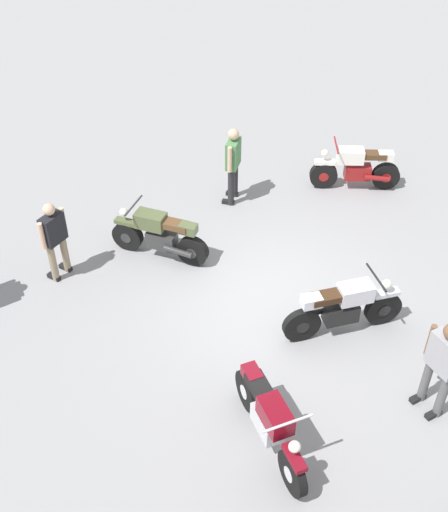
{
  "coord_description": "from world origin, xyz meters",
  "views": [
    {
      "loc": [
        4.07,
        7.13,
        7.79
      ],
      "look_at": [
        0.62,
        -0.75,
        0.75
      ],
      "focal_mm": 45.0,
      "sensor_mm": 36.0,
      "label": 1
    }
  ],
  "objects_px": {
    "motorcycle_maroon_cruiser": "(269,420)",
    "motorcycle_cream_vintage": "(356,168)",
    "motorcycle_silver_cruiser": "(344,308)",
    "person_in_green_shirt": "(233,161)",
    "motorcycle_olive_vintage": "(160,236)",
    "person_in_black_shirt": "(54,237)",
    "person_in_gray_shirt": "(442,362)"
  },
  "relations": [
    {
      "from": "motorcycle_maroon_cruiser",
      "to": "motorcycle_cream_vintage",
      "type": "xyz_separation_m",
      "value": [
        -4.69,
        -5.11,
        -0.03
      ]
    },
    {
      "from": "motorcycle_silver_cruiser",
      "to": "motorcycle_maroon_cruiser",
      "type": "xyz_separation_m",
      "value": [
        2.1,
        1.48,
        0.0
      ]
    },
    {
      "from": "motorcycle_maroon_cruiser",
      "to": "person_in_green_shirt",
      "type": "xyz_separation_m",
      "value": [
        -2.04,
        -5.74,
        0.44
      ]
    },
    {
      "from": "motorcycle_maroon_cruiser",
      "to": "motorcycle_cream_vintage",
      "type": "relative_size",
      "value": 1.14
    },
    {
      "from": "motorcycle_olive_vintage",
      "to": "motorcycle_maroon_cruiser",
      "type": "xyz_separation_m",
      "value": [
        0.0,
        4.56,
        0.03
      ]
    },
    {
      "from": "motorcycle_cream_vintage",
      "to": "person_in_black_shirt",
      "type": "height_order",
      "value": "person_in_black_shirt"
    },
    {
      "from": "person_in_green_shirt",
      "to": "motorcycle_cream_vintage",
      "type": "bearing_deg",
      "value": -154.47
    },
    {
      "from": "person_in_green_shirt",
      "to": "person_in_black_shirt",
      "type": "relative_size",
      "value": 1.06
    },
    {
      "from": "motorcycle_olive_vintage",
      "to": "motorcycle_cream_vintage",
      "type": "relative_size",
      "value": 0.83
    },
    {
      "from": "motorcycle_silver_cruiser",
      "to": "person_in_green_shirt",
      "type": "xyz_separation_m",
      "value": [
        0.06,
        -4.26,
        0.44
      ]
    },
    {
      "from": "motorcycle_olive_vintage",
      "to": "motorcycle_maroon_cruiser",
      "type": "bearing_deg",
      "value": 133.84
    },
    {
      "from": "motorcycle_silver_cruiser",
      "to": "person_in_gray_shirt",
      "type": "bearing_deg",
      "value": -70.56
    },
    {
      "from": "motorcycle_maroon_cruiser",
      "to": "person_in_green_shirt",
      "type": "relative_size",
      "value": 1.24
    },
    {
      "from": "motorcycle_cream_vintage",
      "to": "person_in_green_shirt",
      "type": "height_order",
      "value": "person_in_green_shirt"
    },
    {
      "from": "person_in_gray_shirt",
      "to": "person_in_black_shirt",
      "type": "bearing_deg",
      "value": -55.13
    },
    {
      "from": "motorcycle_olive_vintage",
      "to": "person_in_black_shirt",
      "type": "xyz_separation_m",
      "value": [
        1.86,
        -0.21,
        0.4
      ]
    },
    {
      "from": "motorcycle_silver_cruiser",
      "to": "motorcycle_maroon_cruiser",
      "type": "height_order",
      "value": "same"
    },
    {
      "from": "motorcycle_olive_vintage",
      "to": "person_in_gray_shirt",
      "type": "relative_size",
      "value": 0.89
    },
    {
      "from": "motorcycle_olive_vintage",
      "to": "motorcycle_maroon_cruiser",
      "type": "height_order",
      "value": "motorcycle_maroon_cruiser"
    },
    {
      "from": "person_in_black_shirt",
      "to": "motorcycle_olive_vintage",
      "type": "bearing_deg",
      "value": -131.17
    },
    {
      "from": "motorcycle_silver_cruiser",
      "to": "motorcycle_olive_vintage",
      "type": "bearing_deg",
      "value": 132.46
    },
    {
      "from": "motorcycle_silver_cruiser",
      "to": "person_in_black_shirt",
      "type": "height_order",
      "value": "person_in_black_shirt"
    },
    {
      "from": "motorcycle_olive_vintage",
      "to": "person_in_black_shirt",
      "type": "distance_m",
      "value": 1.92
    },
    {
      "from": "motorcycle_cream_vintage",
      "to": "person_in_black_shirt",
      "type": "xyz_separation_m",
      "value": [
        6.54,
        0.35,
        0.4
      ]
    },
    {
      "from": "motorcycle_silver_cruiser",
      "to": "person_in_gray_shirt",
      "type": "distance_m",
      "value": 1.96
    },
    {
      "from": "motorcycle_silver_cruiser",
      "to": "motorcycle_maroon_cruiser",
      "type": "relative_size",
      "value": 1.0
    },
    {
      "from": "motorcycle_silver_cruiser",
      "to": "person_in_green_shirt",
      "type": "distance_m",
      "value": 4.29
    },
    {
      "from": "motorcycle_maroon_cruiser",
      "to": "motorcycle_cream_vintage",
      "type": "bearing_deg",
      "value": 138.95
    },
    {
      "from": "motorcycle_silver_cruiser",
      "to": "motorcycle_cream_vintage",
      "type": "relative_size",
      "value": 1.14
    },
    {
      "from": "motorcycle_silver_cruiser",
      "to": "person_in_green_shirt",
      "type": "bearing_deg",
      "value": 98.94
    },
    {
      "from": "motorcycle_maroon_cruiser",
      "to": "motorcycle_silver_cruiser",
      "type": "bearing_deg",
      "value": 126.58
    },
    {
      "from": "person_in_black_shirt",
      "to": "motorcycle_cream_vintage",
      "type": "bearing_deg",
      "value": -121.69
    }
  ]
}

